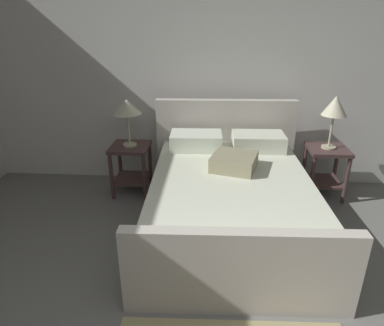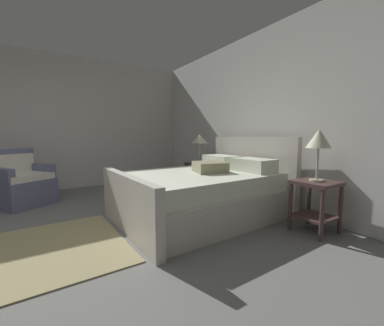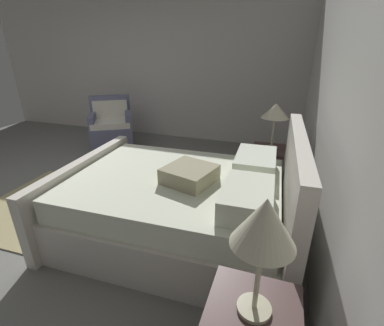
{
  "view_description": "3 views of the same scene",
  "coord_description": "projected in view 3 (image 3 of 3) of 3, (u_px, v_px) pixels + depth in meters",
  "views": [
    {
      "loc": [
        -0.17,
        -0.85,
        1.95
      ],
      "look_at": [
        -0.37,
        2.14,
        0.69
      ],
      "focal_mm": 31.9,
      "sensor_mm": 36.0,
      "label": 1
    },
    {
      "loc": [
        2.67,
        0.21,
        1.12
      ],
      "look_at": [
        0.02,
        1.91,
        0.76
      ],
      "focal_mm": 22.64,
      "sensor_mm": 36.0,
      "label": 2
    },
    {
      "loc": [
        2.08,
        2.9,
        1.73
      ],
      "look_at": [
        -0.25,
        2.11,
        0.68
      ],
      "focal_mm": 25.51,
      "sensor_mm": 36.0,
      "label": 3
    }
  ],
  "objects": [
    {
      "name": "wall_side_left",
      "position": [
        137.0,
        65.0,
        5.46
      ],
      "size": [
        0.12,
        6.62,
        2.76
      ],
      "primitive_type": "cube",
      "color": "silver",
      "rests_on": "ground"
    },
    {
      "name": "wall_back",
      "position": [
        349.0,
        103.0,
        1.83
      ],
      "size": [
        6.11,
        0.12,
        2.76
      ],
      "primitive_type": "cube",
      "color": "silver",
      "rests_on": "ground"
    },
    {
      "name": "table_lamp_right",
      "position": [
        264.0,
        226.0,
        1.08
      ],
      "size": [
        0.27,
        0.27,
        0.59
      ],
      "color": "#B7B293",
      "rests_on": "nightstand_right"
    },
    {
      "name": "nightstand_left",
      "position": [
        269.0,
        164.0,
        3.35
      ],
      "size": [
        0.44,
        0.44,
        0.6
      ],
      "color": "#483230",
      "rests_on": "ground"
    },
    {
      "name": "armchair",
      "position": [
        112.0,
        128.0,
        5.01
      ],
      "size": [
        1.0,
        1.0,
        0.9
      ],
      "color": "slate",
      "rests_on": "ground"
    },
    {
      "name": "bed",
      "position": [
        182.0,
        204.0,
        2.59
      ],
      "size": [
        1.7,
        2.17,
        1.1
      ],
      "color": "beige",
      "rests_on": "ground"
    },
    {
      "name": "area_rug",
      "position": [
        43.0,
        203.0,
        3.25
      ],
      "size": [
        1.55,
        1.27,
        0.01
      ],
      "primitive_type": "cube",
      "rotation": [
        0.0,
        0.0,
        0.03
      ],
      "color": "#9B9065",
      "rests_on": "ground"
    },
    {
      "name": "table_lamp_left",
      "position": [
        275.0,
        112.0,
        3.1
      ],
      "size": [
        0.31,
        0.31,
        0.54
      ],
      "color": "#B7B293",
      "rests_on": "nightstand_left"
    },
    {
      "name": "ground_plane",
      "position": [
        23.0,
        200.0,
        3.35
      ],
      "size": [
        5.99,
        6.5,
        0.02
      ],
      "primitive_type": "cube",
      "color": "slate"
    }
  ]
}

